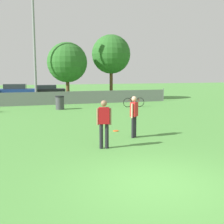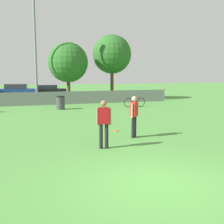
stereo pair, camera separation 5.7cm
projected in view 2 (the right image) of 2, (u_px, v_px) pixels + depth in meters
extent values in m
plane|color=#4C8C3D|center=(156.00, 184.00, 6.75)|extent=(120.00, 120.00, 0.00)
cube|color=gray|center=(59.00, 98.00, 23.64)|extent=(19.83, 0.03, 1.10)
cylinder|color=slate|center=(164.00, 95.00, 26.65)|extent=(0.07, 0.07, 1.21)
cylinder|color=gray|center=(35.00, 51.00, 23.68)|extent=(0.20, 0.20, 8.98)
cylinder|color=brown|center=(69.00, 90.00, 25.99)|extent=(0.32, 0.32, 2.25)
sphere|color=#286023|center=(68.00, 62.00, 25.65)|extent=(3.65, 3.65, 3.65)
cylinder|color=brown|center=(112.00, 84.00, 27.88)|extent=(0.32, 0.32, 3.05)
sphere|color=#286023|center=(112.00, 54.00, 27.47)|extent=(3.79, 3.79, 3.79)
cylinder|color=black|center=(133.00, 127.00, 11.48)|extent=(0.13, 0.13, 0.89)
cylinder|color=black|center=(135.00, 126.00, 11.65)|extent=(0.13, 0.13, 0.89)
cube|color=red|center=(134.00, 109.00, 11.46)|extent=(0.41, 0.41, 0.58)
sphere|color=#D8AD8C|center=(134.00, 99.00, 11.41)|extent=(0.22, 0.22, 0.22)
cylinder|color=#D8AD8C|center=(132.00, 111.00, 11.27)|extent=(0.08, 0.08, 0.59)
cylinder|color=#D8AD8C|center=(136.00, 110.00, 11.67)|extent=(0.08, 0.08, 0.59)
cylinder|color=black|center=(101.00, 136.00, 9.86)|extent=(0.13, 0.13, 0.89)
cylinder|color=black|center=(107.00, 136.00, 9.88)|extent=(0.13, 0.13, 0.89)
cube|color=#B21419|center=(104.00, 116.00, 9.77)|extent=(0.40, 0.29, 0.58)
sphere|color=#8C664C|center=(104.00, 103.00, 9.71)|extent=(0.22, 0.22, 0.22)
cylinder|color=#8C664C|center=(97.00, 117.00, 9.76)|extent=(0.08, 0.08, 0.59)
cylinder|color=#8C664C|center=(110.00, 116.00, 9.80)|extent=(0.08, 0.08, 0.59)
cylinder|color=#E5591E|center=(116.00, 131.00, 12.88)|extent=(0.26, 0.26, 0.03)
torus|color=#E5591E|center=(116.00, 131.00, 12.88)|extent=(0.27, 0.27, 0.03)
torus|color=black|center=(128.00, 103.00, 21.88)|extent=(0.73, 0.07, 0.73)
torus|color=black|center=(141.00, 102.00, 22.14)|extent=(0.73, 0.07, 0.73)
cylinder|color=#A51E19|center=(135.00, 100.00, 21.98)|extent=(0.93, 0.08, 0.04)
cylinder|color=#A51E19|center=(132.00, 100.00, 21.93)|extent=(0.03, 0.03, 0.38)
cylinder|color=#A51E19|center=(140.00, 100.00, 22.10)|extent=(0.03, 0.03, 0.34)
cube|color=black|center=(132.00, 97.00, 21.90)|extent=(0.16, 0.07, 0.04)
cylinder|color=black|center=(140.00, 98.00, 22.07)|extent=(0.04, 0.44, 0.03)
cylinder|color=#3F3F44|center=(61.00, 103.00, 20.54)|extent=(0.61, 0.61, 0.91)
cylinder|color=black|center=(60.00, 97.00, 20.47)|extent=(0.64, 0.64, 0.08)
cylinder|color=black|center=(30.00, 93.00, 32.00)|extent=(0.68, 0.25, 0.67)
cylinder|color=black|center=(29.00, 94.00, 30.52)|extent=(0.68, 0.25, 0.67)
cylinder|color=black|center=(5.00, 94.00, 31.46)|extent=(0.68, 0.25, 0.67)
cylinder|color=black|center=(2.00, 95.00, 29.98)|extent=(0.68, 0.25, 0.67)
cube|color=navy|center=(16.00, 92.00, 30.96)|extent=(4.58, 2.22, 0.72)
cube|color=#2D333D|center=(16.00, 86.00, 30.87)|extent=(2.45, 1.78, 0.54)
cylinder|color=black|center=(58.00, 92.00, 34.38)|extent=(0.62, 0.19, 0.61)
cylinder|color=black|center=(59.00, 93.00, 32.94)|extent=(0.62, 0.19, 0.61)
cylinder|color=black|center=(36.00, 93.00, 33.62)|extent=(0.62, 0.19, 0.61)
cylinder|color=black|center=(36.00, 94.00, 32.18)|extent=(0.62, 0.19, 0.61)
cube|color=black|center=(47.00, 91.00, 33.25)|extent=(4.31, 1.82, 0.61)
cube|color=#2D333D|center=(47.00, 87.00, 33.18)|extent=(2.25, 1.57, 0.46)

